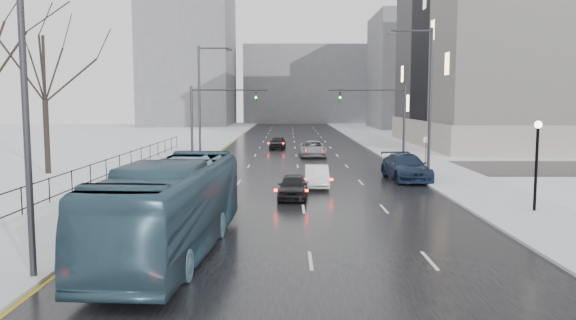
{
  "coord_description": "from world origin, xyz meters",
  "views": [
    {
      "loc": [
        -0.74,
        3.63,
        5.41
      ],
      "look_at": [
        -0.77,
        30.8,
        2.5
      ],
      "focal_mm": 35.0,
      "sensor_mm": 36.0,
      "label": 1
    }
  ],
  "objects_px": {
    "streetlight_r_mid": "(427,97)",
    "no_uturn_sign": "(426,143)",
    "lamppost_r_mid": "(537,152)",
    "sedan_right_cross": "(313,149)",
    "streetlight_l_near": "(33,93)",
    "mast_signal_left": "(205,117)",
    "sedan_center_far": "(278,142)",
    "sedan_right_near": "(317,176)",
    "sedan_center_near": "(293,186)",
    "streetlight_l_far": "(202,98)",
    "bus": "(172,207)",
    "mast_signal_right": "(391,117)",
    "tree_park_e": "(48,175)",
    "sedan_right_far": "(406,167)"
  },
  "relations": [
    {
      "from": "streetlight_r_mid",
      "to": "no_uturn_sign",
      "type": "relative_size",
      "value": 3.7
    },
    {
      "from": "streetlight_r_mid",
      "to": "lamppost_r_mid",
      "type": "distance_m",
      "value": 10.73
    },
    {
      "from": "sedan_right_cross",
      "to": "streetlight_l_near",
      "type": "bearing_deg",
      "value": -105.53
    },
    {
      "from": "mast_signal_left",
      "to": "sedan_center_far",
      "type": "height_order",
      "value": "mast_signal_left"
    },
    {
      "from": "streetlight_r_mid",
      "to": "sedan_right_near",
      "type": "relative_size",
      "value": 2.44
    },
    {
      "from": "streetlight_l_near",
      "to": "sedan_center_near",
      "type": "distance_m",
      "value": 16.68
    },
    {
      "from": "mast_signal_left",
      "to": "sedan_center_near",
      "type": "xyz_separation_m",
      "value": [
        6.83,
        -14.02,
        -3.4
      ]
    },
    {
      "from": "sedan_right_cross",
      "to": "sedan_center_far",
      "type": "relative_size",
      "value": 1.33
    },
    {
      "from": "streetlight_l_far",
      "to": "bus",
      "type": "relative_size",
      "value": 0.85
    },
    {
      "from": "sedan_center_near",
      "to": "sedan_right_near",
      "type": "xyz_separation_m",
      "value": [
        1.51,
        4.04,
        0.01
      ]
    },
    {
      "from": "streetlight_l_far",
      "to": "bus",
      "type": "bearing_deg",
      "value": -83.4
    },
    {
      "from": "sedan_right_cross",
      "to": "sedan_center_near",
      "type": "bearing_deg",
      "value": -95.92
    },
    {
      "from": "no_uturn_sign",
      "to": "sedan_right_near",
      "type": "distance_m",
      "value": 10.27
    },
    {
      "from": "no_uturn_sign",
      "to": "sedan_right_cross",
      "type": "height_order",
      "value": "no_uturn_sign"
    },
    {
      "from": "sedan_center_near",
      "to": "lamppost_r_mid",
      "type": "bearing_deg",
      "value": -15.87
    },
    {
      "from": "lamppost_r_mid",
      "to": "mast_signal_right",
      "type": "relative_size",
      "value": 0.66
    },
    {
      "from": "mast_signal_left",
      "to": "lamppost_r_mid",
      "type": "bearing_deg",
      "value": -44.48
    },
    {
      "from": "tree_park_e",
      "to": "sedan_right_cross",
      "type": "xyz_separation_m",
      "value": [
        19.77,
        12.96,
        0.79
      ]
    },
    {
      "from": "no_uturn_sign",
      "to": "sedan_right_cross",
      "type": "distance_m",
      "value": 15.12
    },
    {
      "from": "streetlight_r_mid",
      "to": "mast_signal_right",
      "type": "distance_m",
      "value": 8.18
    },
    {
      "from": "sedan_center_near",
      "to": "streetlight_r_mid",
      "type": "bearing_deg",
      "value": 38.0
    },
    {
      "from": "mast_signal_right",
      "to": "sedan_center_far",
      "type": "height_order",
      "value": "mast_signal_right"
    },
    {
      "from": "bus",
      "to": "lamppost_r_mid",
      "type": "bearing_deg",
      "value": 27.76
    },
    {
      "from": "lamppost_r_mid",
      "to": "mast_signal_right",
      "type": "height_order",
      "value": "mast_signal_right"
    },
    {
      "from": "streetlight_l_near",
      "to": "sedan_right_far",
      "type": "height_order",
      "value": "streetlight_l_near"
    },
    {
      "from": "mast_signal_right",
      "to": "sedan_center_near",
      "type": "relative_size",
      "value": 1.66
    },
    {
      "from": "sedan_right_cross",
      "to": "bus",
      "type": "bearing_deg",
      "value": -101.37
    },
    {
      "from": "no_uturn_sign",
      "to": "tree_park_e",
      "type": "bearing_deg",
      "value": 180.0
    },
    {
      "from": "streetlight_r_mid",
      "to": "streetlight_l_near",
      "type": "bearing_deg",
      "value": -129.24
    },
    {
      "from": "mast_signal_left",
      "to": "sedan_center_far",
      "type": "relative_size",
      "value": 1.6
    },
    {
      "from": "no_uturn_sign",
      "to": "sedan_right_near",
      "type": "relative_size",
      "value": 0.66
    },
    {
      "from": "sedan_center_near",
      "to": "mast_signal_right",
      "type": "bearing_deg",
      "value": 64.04
    },
    {
      "from": "tree_park_e",
      "to": "sedan_center_near",
      "type": "height_order",
      "value": "tree_park_e"
    },
    {
      "from": "bus",
      "to": "sedan_right_far",
      "type": "xyz_separation_m",
      "value": [
        12.0,
        18.3,
        -0.78
      ]
    },
    {
      "from": "sedan_right_near",
      "to": "streetlight_l_near",
      "type": "bearing_deg",
      "value": -116.34
    },
    {
      "from": "streetlight_r_mid",
      "to": "no_uturn_sign",
      "type": "xyz_separation_m",
      "value": [
        1.03,
        4.0,
        -3.32
      ]
    },
    {
      "from": "tree_park_e",
      "to": "streetlight_l_far",
      "type": "relative_size",
      "value": 1.35
    },
    {
      "from": "streetlight_l_near",
      "to": "sedan_right_near",
      "type": "xyz_separation_m",
      "value": [
        9.17,
        18.02,
        -4.9
      ]
    },
    {
      "from": "no_uturn_sign",
      "to": "streetlight_r_mid",
      "type": "bearing_deg",
      "value": -104.48
    },
    {
      "from": "sedan_center_near",
      "to": "sedan_center_far",
      "type": "relative_size",
      "value": 0.96
    },
    {
      "from": "lamppost_r_mid",
      "to": "sedan_right_cross",
      "type": "bearing_deg",
      "value": 109.29
    },
    {
      "from": "mast_signal_right",
      "to": "mast_signal_left",
      "type": "xyz_separation_m",
      "value": [
        -14.65,
        0.0,
        0.0
      ]
    },
    {
      "from": "no_uturn_sign",
      "to": "sedan_center_far",
      "type": "relative_size",
      "value": 0.67
    },
    {
      "from": "tree_park_e",
      "to": "bus",
      "type": "bearing_deg",
      "value": -57.56
    },
    {
      "from": "sedan_right_cross",
      "to": "sedan_right_far",
      "type": "distance_m",
      "value": 16.72
    },
    {
      "from": "sedan_center_near",
      "to": "sedan_right_near",
      "type": "height_order",
      "value": "sedan_right_near"
    },
    {
      "from": "tree_park_e",
      "to": "sedan_right_far",
      "type": "distance_m",
      "value": 25.57
    },
    {
      "from": "sedan_center_near",
      "to": "sedan_right_cross",
      "type": "xyz_separation_m",
      "value": [
        2.07,
        22.98,
        0.08
      ]
    },
    {
      "from": "tree_park_e",
      "to": "lamppost_r_mid",
      "type": "bearing_deg",
      "value": -25.62
    },
    {
      "from": "streetlight_l_near",
      "to": "lamppost_r_mid",
      "type": "bearing_deg",
      "value": 27.55
    }
  ]
}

